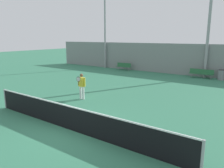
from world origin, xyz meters
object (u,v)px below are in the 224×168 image
Objects in this scene: tennis_player at (82,85)px; bench_courtside_near at (201,73)px; bench_adjacent_court at (124,66)px; light_pole_far_right at (105,17)px; trash_bin at (221,75)px; tennis_net at (72,118)px; light_pole_near_left at (210,10)px.

tennis_player is 0.75× the size of bench_courtside_near.
bench_adjacent_court is 0.18× the size of light_pole_far_right.
trash_bin is at bearing 61.89° from tennis_player.
tennis_net is at bearing -53.15° from tennis_player.
bench_courtside_near is 1.20× the size of bench_adjacent_court.
bench_courtside_near is 0.20× the size of light_pole_near_left.
trash_bin is (13.43, -0.40, -5.76)m from light_pole_far_right.
bench_adjacent_court is at bearing -176.71° from light_pole_near_left.
bench_courtside_near is at bearing 0.00° from bench_adjacent_court.
light_pole_far_right reaches higher than trash_bin.
tennis_net is at bearing -64.81° from bench_adjacent_court.
light_pole_near_left is at bearing 84.36° from tennis_net.
tennis_net is 15.88m from trash_bin.
tennis_net is 5.68× the size of bench_adjacent_court.
bench_adjacent_court is at bearing 109.04° from tennis_player.
light_pole_near_left is 5.96m from trash_bin.
light_pole_near_left is at bearing 69.59° from bench_courtside_near.
bench_courtside_near is 0.21× the size of light_pole_far_right.
light_pole_far_right is 14.61m from trash_bin.
light_pole_near_left is (0.19, 0.51, 5.71)m from bench_courtside_near.
tennis_net is 6.36× the size of tennis_player.
light_pole_near_left reaches higher than bench_courtside_near.
bench_adjacent_court is 10.37m from trash_bin.
bench_adjacent_court is at bearing -9.27° from light_pole_far_right.
tennis_player is 0.16× the size of light_pole_far_right.
light_pole_near_left is 1.07× the size of light_pole_far_right.
trash_bin is (1.70, 0.10, -0.05)m from bench_courtside_near.
trash_bin reaches higher than bench_adjacent_court.
light_pole_near_left is at bearing 3.29° from bench_adjacent_court.
trash_bin is (10.37, 0.10, -0.04)m from bench_adjacent_court.
bench_courtside_near is 1.70m from trash_bin.
light_pole_near_left is at bearing 165.00° from trash_bin.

